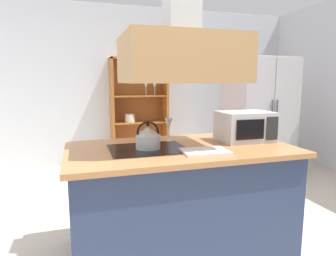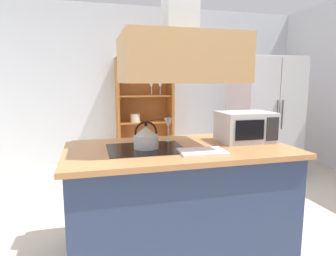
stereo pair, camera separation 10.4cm
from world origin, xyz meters
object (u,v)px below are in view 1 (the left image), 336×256
Objects in this scene: refrigerator at (258,117)px; wine_glass_on_counter at (169,124)px; dish_cabinet at (139,117)px; microwave at (245,126)px; kettle at (148,137)px; cutting_board at (205,151)px.

wine_glass_on_counter is at bearing -142.85° from refrigerator.
dish_cabinet is 2.81m from microwave.
kettle is 0.35m from wine_glass_on_counter.
dish_cabinet is 3.07m from cutting_board.
refrigerator is 0.98× the size of dish_cabinet.
refrigerator is 2.32m from wine_glass_on_counter.
microwave is 2.23× the size of wine_glass_on_counter.
dish_cabinet is (-1.60, 1.18, -0.08)m from refrigerator.
dish_cabinet reaches higher than cutting_board.
microwave is at bearing -127.06° from refrigerator.
cutting_board is at bearing -132.29° from refrigerator.
dish_cabinet is at bearing 87.88° from cutting_board.
refrigerator reaches higher than kettle.
refrigerator is 8.20× the size of kettle.
kettle is 0.64× the size of cutting_board.
microwave is at bearing -15.74° from wine_glass_on_counter.
microwave is at bearing 30.27° from cutting_board.
refrigerator is at bearing 37.15° from wine_glass_on_counter.
dish_cabinet is 2.88m from kettle.
refrigerator reaches higher than wine_glass_on_counter.
microwave is 0.68m from wine_glass_on_counter.
refrigerator is 8.60× the size of wine_glass_on_counter.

